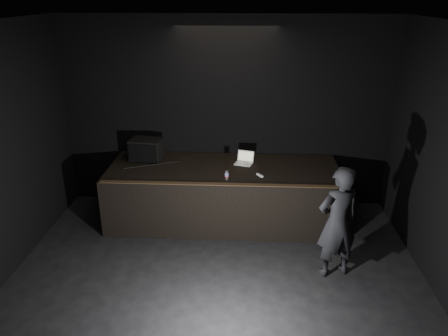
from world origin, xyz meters
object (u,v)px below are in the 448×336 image
Objects in this scene: beer_can at (227,175)px; stage_riser at (224,194)px; laptop at (244,160)px; person at (337,223)px; stage_monitor at (146,149)px.

stage_riser is at bearing 98.72° from beer_can.
beer_can is at bearing -94.11° from laptop.
stage_monitor is at bearing -50.79° from person.
stage_monitor is at bearing 166.30° from stage_riser.
stage_monitor is (-1.42, 0.35, 0.69)m from stage_riser.
stage_monitor reaches higher than beer_can.
laptop is at bearing -72.97° from person.
person is (1.60, -1.07, -0.24)m from beer_can.
stage_monitor is at bearing 150.70° from beer_can.
stage_riser is 11.07× the size of laptop.
stage_riser is 2.32m from person.
beer_can is 1.94m from person.
stage_riser is at bearing -5.83° from stage_monitor.
laptop is 2.34× the size of beer_can.
beer_can is at bearing -52.90° from person.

